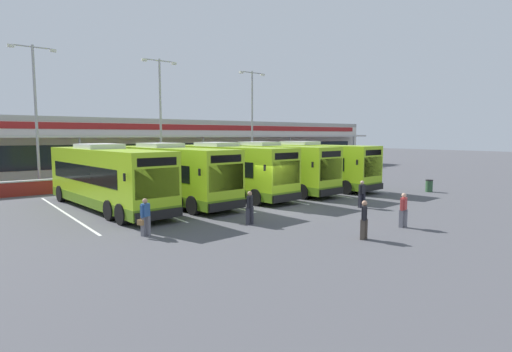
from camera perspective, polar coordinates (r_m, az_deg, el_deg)
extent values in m
plane|color=#4C4C51|center=(24.06, 3.20, -4.46)|extent=(200.00, 200.00, 0.00)
cube|color=beige|center=(47.51, -18.69, 3.66)|extent=(70.00, 10.00, 5.50)
cube|color=#19232D|center=(42.82, -16.47, 2.92)|extent=(66.00, 0.08, 2.20)
cube|color=maroon|center=(42.77, -16.57, 6.73)|extent=(68.00, 0.08, 0.60)
cube|color=beige|center=(41.39, -15.79, 5.48)|extent=(67.00, 3.00, 0.24)
cube|color=gray|center=(47.50, -18.81, 7.27)|extent=(70.00, 10.00, 0.50)
cylinder|color=#999999|center=(38.39, -23.64, 2.06)|extent=(0.20, 0.20, 4.20)
cylinder|color=#999999|center=(43.11, -7.44, 2.86)|extent=(0.20, 0.20, 4.20)
cylinder|color=#999999|center=(50.51, 4.80, 3.31)|extent=(0.20, 0.20, 4.20)
cylinder|color=#999999|center=(59.60, 13.64, 3.55)|extent=(0.20, 0.20, 4.20)
cube|color=maroon|center=(36.10, -12.06, -0.34)|extent=(60.00, 0.36, 1.00)
cube|color=#B2B2B2|center=(36.05, -12.07, 0.53)|extent=(60.00, 0.40, 0.10)
cube|color=#9ED11E|center=(24.80, -20.41, -0.07)|extent=(3.51, 12.17, 3.19)
cube|color=#598419|center=(24.96, -20.30, -3.07)|extent=(3.53, 12.19, 0.56)
cube|color=black|center=(25.14, -20.77, 0.56)|extent=(3.35, 9.78, 0.96)
cube|color=black|center=(19.42, -13.81, -0.98)|extent=(2.31, 0.29, 1.40)
cube|color=black|center=(19.32, -13.87, 1.97)|extent=(2.05, 0.25, 0.40)
cube|color=silver|center=(25.62, -21.39, 3.97)|extent=(2.27, 2.96, 0.28)
cube|color=black|center=(19.55, -13.55, -5.37)|extent=(2.45, 0.36, 0.44)
cube|color=black|center=(20.41, -10.72, 0.40)|extent=(0.09, 0.13, 0.36)
cube|color=black|center=(19.05, -18.18, -0.17)|extent=(0.09, 0.13, 0.36)
cylinder|color=black|center=(29.64, -21.52, -1.90)|extent=(0.40, 1.06, 1.04)
cylinder|color=black|center=(28.89, -25.95, -2.27)|extent=(0.40, 1.06, 1.04)
cylinder|color=black|center=(22.59, -14.40, -3.97)|extent=(0.40, 1.06, 1.04)
cylinder|color=black|center=(21.60, -20.02, -4.59)|extent=(0.40, 1.06, 1.04)
cylinder|color=black|center=(21.38, -12.63, -4.48)|extent=(0.40, 1.06, 1.04)
cylinder|color=black|center=(20.33, -18.51, -5.17)|extent=(0.40, 1.06, 1.04)
cube|color=#9ED11E|center=(26.29, -12.31, 0.48)|extent=(3.51, 12.17, 3.19)
cube|color=#598419|center=(26.45, -12.24, -2.35)|extent=(3.53, 12.19, 0.56)
cube|color=black|center=(26.62, -12.75, 1.06)|extent=(3.35, 9.78, 0.96)
cube|color=black|center=(21.36, -4.27, -0.22)|extent=(2.31, 0.29, 1.40)
cube|color=black|center=(21.27, -4.28, 2.46)|extent=(2.05, 0.25, 0.40)
cube|color=silver|center=(27.06, -13.45, 4.28)|extent=(2.27, 2.96, 0.28)
cube|color=black|center=(21.49, -4.06, -4.22)|extent=(2.45, 0.36, 0.44)
cube|color=black|center=(22.52, -1.92, 1.00)|extent=(0.09, 0.13, 0.36)
cube|color=black|center=(20.75, -8.04, 0.54)|extent=(0.09, 0.13, 0.36)
cylinder|color=black|center=(31.02, -14.61, -1.35)|extent=(0.40, 1.06, 1.04)
cylinder|color=black|center=(30.00, -18.65, -1.71)|extent=(0.40, 1.06, 1.04)
cylinder|color=black|center=(24.45, -6.03, -3.08)|extent=(0.40, 1.06, 1.04)
cylinder|color=black|center=(23.13, -10.81, -3.66)|extent=(0.40, 1.06, 1.04)
cylinder|color=black|center=(23.35, -3.98, -3.49)|extent=(0.40, 1.06, 1.04)
cylinder|color=black|center=(21.97, -8.89, -4.13)|extent=(0.40, 1.06, 1.04)
cube|color=#9ED11E|center=(28.56, -4.41, 1.01)|extent=(3.51, 12.17, 3.19)
cube|color=#598419|center=(28.70, -4.39, -1.60)|extent=(3.53, 12.19, 0.56)
cube|color=black|center=(28.86, -4.90, 1.54)|extent=(3.35, 9.78, 0.96)
cube|color=black|center=(24.16, 4.31, 0.48)|extent=(2.31, 0.29, 1.40)
cube|color=black|center=(24.08, 4.35, 2.85)|extent=(2.05, 0.25, 0.40)
cube|color=silver|center=(29.26, -5.65, 4.52)|extent=(2.27, 2.96, 0.28)
cube|color=black|center=(24.27, 4.47, -3.07)|extent=(2.45, 0.36, 0.44)
cube|color=black|center=(25.43, 5.99, 1.52)|extent=(0.09, 0.13, 0.36)
cube|color=black|center=(23.34, 1.24, 1.17)|extent=(0.09, 0.13, 0.36)
cylinder|color=black|center=(33.09, -7.67, -0.78)|extent=(0.40, 1.06, 1.04)
cylinder|color=black|center=(31.80, -11.21, -1.10)|extent=(0.40, 1.06, 1.04)
cylinder|color=black|center=(27.10, 1.79, -2.18)|extent=(0.40, 1.06, 1.04)
cylinder|color=black|center=(25.50, -2.07, -2.69)|extent=(0.40, 1.06, 1.04)
cylinder|color=black|center=(26.12, 3.93, -2.49)|extent=(0.40, 1.06, 1.04)
cylinder|color=black|center=(24.47, 0.05, -3.05)|extent=(0.40, 1.06, 1.04)
cube|color=#9ED11E|center=(30.95, 1.73, 1.40)|extent=(3.51, 12.17, 3.19)
cube|color=#598419|center=(31.08, 1.72, -1.02)|extent=(3.53, 12.19, 0.56)
cube|color=black|center=(31.22, 1.22, 1.89)|extent=(3.35, 9.78, 0.96)
cube|color=black|center=(27.00, 10.55, 0.96)|extent=(2.31, 0.29, 1.40)
cube|color=black|center=(26.93, 10.61, 3.08)|extent=(2.05, 0.25, 0.40)
cube|color=silver|center=(31.59, 0.47, 4.64)|extent=(2.27, 2.96, 0.28)
cube|color=black|center=(27.10, 10.68, -2.22)|extent=(2.45, 0.36, 0.44)
cube|color=black|center=(28.35, 11.78, 1.87)|extent=(0.09, 0.13, 0.36)
cube|color=black|center=(26.05, 8.02, 1.60)|extent=(0.09, 0.13, 0.36)
cylinder|color=black|center=(35.27, -2.09, -0.32)|extent=(0.40, 1.06, 1.04)
cylinder|color=black|center=(33.78, -5.18, -0.61)|extent=(0.40, 1.06, 1.04)
cylinder|color=black|center=(29.79, 7.66, -1.50)|extent=(0.40, 1.06, 1.04)
cylinder|color=black|center=(28.02, 4.52, -1.93)|extent=(0.40, 1.06, 1.04)
cylinder|color=black|center=(28.92, 9.79, -1.76)|extent=(0.40, 1.06, 1.04)
cylinder|color=black|center=(27.09, 6.69, -2.22)|extent=(0.40, 1.06, 1.04)
cube|color=#9ED11E|center=(33.48, 7.50, 1.69)|extent=(3.51, 12.17, 3.19)
cube|color=#598419|center=(33.60, 7.47, -0.55)|extent=(3.53, 12.19, 0.56)
cube|color=black|center=(33.72, 6.98, 2.14)|extent=(3.35, 9.78, 0.96)
cube|color=black|center=(29.99, 16.22, 1.30)|extent=(2.31, 0.29, 1.40)
cube|color=black|center=(29.93, 16.29, 3.21)|extent=(2.05, 0.25, 0.40)
cube|color=silver|center=(34.05, 6.24, 4.69)|extent=(2.27, 2.96, 0.28)
cube|color=black|center=(30.08, 16.32, -1.56)|extent=(2.45, 0.36, 0.44)
cube|color=black|center=(31.39, 17.08, 2.11)|extent=(0.09, 0.13, 0.36)
cube|color=black|center=(28.93, 14.15, 1.90)|extent=(0.09, 0.13, 0.36)
cylinder|color=black|center=(37.56, 3.28, 0.05)|extent=(0.40, 1.06, 1.04)
cylinder|color=black|center=(35.90, 0.61, -0.21)|extent=(0.40, 1.06, 1.04)
cylinder|color=black|center=(32.62, 13.12, -0.97)|extent=(0.40, 1.06, 1.04)
cylinder|color=black|center=(30.69, 10.59, -1.34)|extent=(0.40, 1.06, 1.04)
cylinder|color=black|center=(31.86, 15.20, -1.18)|extent=(0.40, 1.06, 1.04)
cylinder|color=black|center=(29.88, 12.74, -1.57)|extent=(0.40, 1.06, 1.04)
cube|color=silver|center=(24.77, -25.52, -4.72)|extent=(0.14, 13.00, 0.01)
cube|color=silver|center=(25.95, -16.41, -3.93)|extent=(0.14, 13.00, 0.01)
cube|color=silver|center=(27.72, -8.30, -3.14)|extent=(0.14, 13.00, 0.01)
cube|color=silver|center=(29.99, -1.29, -2.40)|extent=(0.14, 13.00, 0.01)
cube|color=silver|center=(32.63, 4.65, -1.75)|extent=(0.14, 13.00, 0.01)
cube|color=silver|center=(35.58, 9.65, -1.18)|extent=(0.14, 13.00, 0.01)
cube|color=slate|center=(17.89, -15.71, -6.89)|extent=(0.21, 0.22, 0.84)
cube|color=slate|center=(17.93, -15.09, -6.85)|extent=(0.21, 0.22, 0.84)
cube|color=#2D5693|center=(17.78, -15.46, -4.67)|extent=(0.40, 0.35, 0.56)
cube|color=#2D5693|center=(17.62, -15.92, -4.87)|extent=(0.13, 0.13, 0.54)
cube|color=#2D5693|center=(17.94, -15.00, -4.65)|extent=(0.13, 0.13, 0.54)
sphere|color=tan|center=(17.71, -15.49, -3.43)|extent=(0.22, 0.22, 0.22)
cube|color=olive|center=(17.67, -16.08, -6.37)|extent=(0.24, 0.30, 0.22)
cylinder|color=olive|center=(17.63, -16.10, -5.80)|extent=(0.02, 0.02, 0.16)
cube|color=#4C4238|center=(17.22, 14.86, -7.37)|extent=(0.22, 0.23, 0.84)
cube|color=#4C4238|center=(17.38, 15.25, -7.26)|extent=(0.22, 0.23, 0.84)
cube|color=black|center=(17.16, 15.12, -5.03)|extent=(0.40, 0.38, 0.56)
cube|color=black|center=(16.95, 15.13, -5.26)|extent=(0.13, 0.13, 0.54)
cube|color=black|center=(17.38, 15.11, -4.99)|extent=(0.13, 0.13, 0.54)
sphere|color=tan|center=(17.09, 15.15, -3.75)|extent=(0.22, 0.22, 0.22)
cube|color=#33333D|center=(19.38, -1.14, -5.70)|extent=(0.22, 0.23, 0.84)
cube|color=#33333D|center=(19.49, -0.65, -5.64)|extent=(0.22, 0.23, 0.84)
cube|color=black|center=(19.30, -0.89, -3.63)|extent=(0.40, 0.37, 0.56)
cube|color=black|center=(19.10, -1.11, -3.82)|extent=(0.13, 0.13, 0.54)
cube|color=black|center=(19.51, -0.68, -3.61)|extent=(0.13, 0.13, 0.54)
sphere|color=tan|center=(19.24, -0.90, -2.49)|extent=(0.22, 0.22, 0.22)
cube|color=black|center=(24.62, 14.55, -3.42)|extent=(0.14, 0.18, 0.84)
cube|color=black|center=(24.67, 15.00, -3.41)|extent=(0.14, 0.18, 0.84)
cube|color=black|center=(24.54, 14.82, -1.80)|extent=(0.34, 0.23, 0.56)
cube|color=black|center=(24.37, 14.51, -1.91)|extent=(0.09, 0.10, 0.54)
cube|color=black|center=(24.72, 15.12, -1.82)|extent=(0.09, 0.10, 0.54)
sphere|color=#DBB293|center=(24.50, 14.84, -0.89)|extent=(0.22, 0.22, 0.22)
cube|color=slate|center=(19.97, 19.93, -5.71)|extent=(0.18, 0.21, 0.84)
cube|color=slate|center=(20.09, 20.39, -5.66)|extent=(0.18, 0.21, 0.84)
cube|color=#B23838|center=(19.91, 20.23, -3.71)|extent=(0.39, 0.30, 0.56)
cube|color=#B23838|center=(19.70, 20.04, -3.88)|extent=(0.11, 0.12, 0.54)
cube|color=#B23838|center=(20.12, 20.41, -3.70)|extent=(0.11, 0.12, 0.54)
sphere|color=tan|center=(19.85, 20.27, -2.60)|extent=(0.22, 0.22, 0.22)
cylinder|color=#9E9EA3|center=(34.99, -28.73, 7.09)|extent=(0.20, 0.20, 11.00)
cylinder|color=#9E9EA3|center=(35.58, -29.17, 15.72)|extent=(2.80, 0.10, 0.10)
cube|color=silver|center=(35.37, -31.49, 15.51)|extent=(0.44, 0.28, 0.20)
cube|color=silver|center=(35.81, -26.87, 15.60)|extent=(0.44, 0.28, 0.20)
cylinder|color=#9E9EA3|center=(37.28, -13.38, 7.52)|extent=(0.20, 0.20, 11.00)
cylinder|color=#9E9EA3|center=(37.84, -13.58, 15.64)|extent=(2.80, 0.10, 0.10)
cube|color=silver|center=(37.27, -15.61, 15.59)|extent=(0.44, 0.28, 0.20)
cube|color=silver|center=(38.41, -11.60, 15.38)|extent=(0.44, 0.28, 0.20)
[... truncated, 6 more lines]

